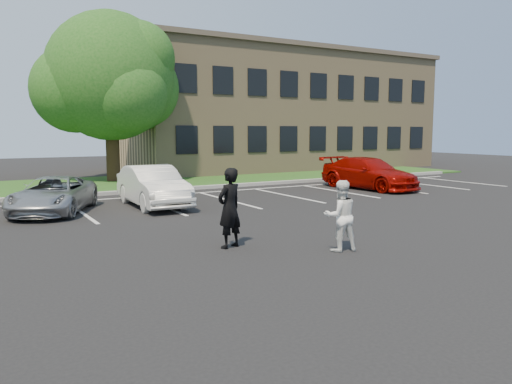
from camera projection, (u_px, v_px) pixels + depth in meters
ground_plane at (278, 251)px, 11.39m from camera, size 90.00×90.00×0.00m
curb at (129, 192)px, 21.67m from camera, size 40.00×0.30×0.15m
grass_strip at (106, 184)px, 25.10m from camera, size 44.00×8.00×0.08m
stall_lines at (186, 200)px, 19.76m from camera, size 34.00×5.36×0.01m
office_building at (277, 111)px, 36.73m from camera, size 22.40×10.40×8.30m
tree at (111, 80)px, 25.90m from camera, size 7.80×7.20×8.80m
man_black_suit at (229, 208)px, 11.59m from camera, size 0.80×0.65×1.88m
man_white_shirt at (340, 216)px, 11.30m from camera, size 0.92×0.80×1.62m
car_silver_minivan at (53, 195)px, 16.54m from camera, size 3.70×4.77×1.20m
car_white_sedan at (153, 186)px, 17.96m from camera, size 1.65×4.50×1.47m
car_red_compact at (369, 173)px, 23.43m from camera, size 2.51×5.22×1.47m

